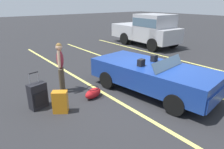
% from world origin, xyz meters
% --- Properties ---
extents(ground_plane, '(80.00, 80.00, 0.00)m').
position_xyz_m(ground_plane, '(0.00, 0.00, 0.00)').
color(ground_plane, '#28282B').
extents(lot_line_near, '(18.00, 0.12, 0.01)m').
position_xyz_m(lot_line_near, '(0.00, -1.35, 0.00)').
color(lot_line_near, '#EAE066').
rests_on(lot_line_near, ground_plane).
extents(lot_line_mid, '(18.00, 0.12, 0.01)m').
position_xyz_m(lot_line_mid, '(0.00, 1.35, 0.00)').
color(lot_line_mid, '#EAE066').
rests_on(lot_line_mid, ground_plane).
extents(lot_line_far, '(18.00, 0.12, 0.01)m').
position_xyz_m(lot_line_far, '(0.00, 4.05, 0.00)').
color(lot_line_far, '#EAE066').
rests_on(lot_line_far, ground_plane).
extents(convertible_car, '(4.34, 2.32, 1.24)m').
position_xyz_m(convertible_car, '(0.21, 0.03, 0.59)').
color(convertible_car, navy).
rests_on(convertible_car, ground_plane).
extents(suitcase_large_black, '(0.38, 0.53, 1.05)m').
position_xyz_m(suitcase_large_black, '(-1.22, -3.37, 0.37)').
color(suitcase_large_black, black).
rests_on(suitcase_large_black, ground_plane).
extents(suitcase_medium_bright, '(0.43, 0.47, 0.62)m').
position_xyz_m(suitcase_medium_bright, '(-0.60, -2.98, 0.31)').
color(suitcase_medium_bright, orange).
rests_on(suitcase_medium_bright, ground_plane).
extents(duffel_bag, '(0.46, 0.70, 0.34)m').
position_xyz_m(duffel_bag, '(-0.81, -1.80, 0.16)').
color(duffel_bag, red).
rests_on(duffel_bag, ground_plane).
extents(traveler_person, '(0.56, 0.39, 1.65)m').
position_xyz_m(traveler_person, '(-1.83, -2.36, 0.93)').
color(traveler_person, '#4C3F2D').
rests_on(traveler_person, ground_plane).
extents(parked_pickup_truck_near, '(5.08, 2.24, 2.10)m').
position_xyz_m(parked_pickup_truck_near, '(-5.10, 5.36, 1.11)').
color(parked_pickup_truck_near, '#B2B2B7').
rests_on(parked_pickup_truck_near, ground_plane).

